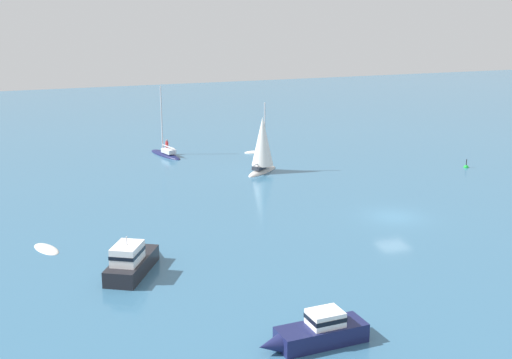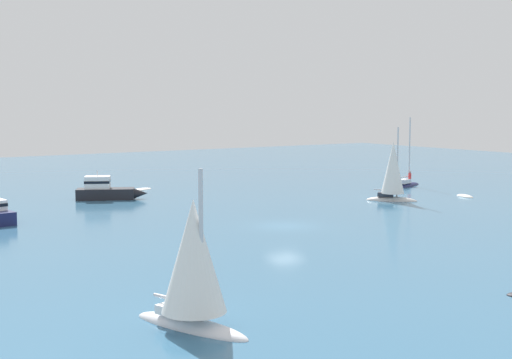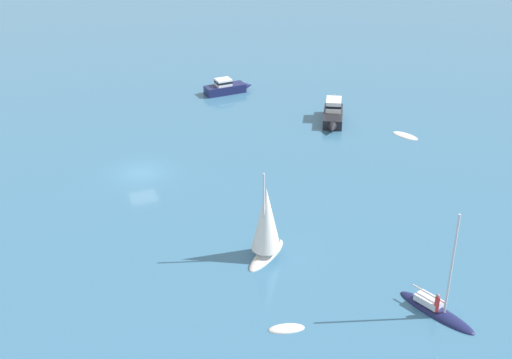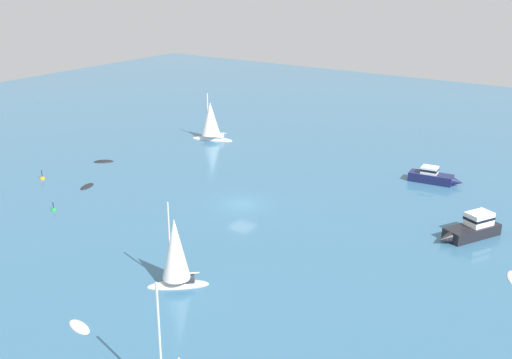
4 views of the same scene
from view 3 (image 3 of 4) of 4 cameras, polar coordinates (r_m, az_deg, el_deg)
The scene contains 7 objects.
ground_plane at distance 62.00m, azimuth -9.62°, elevation 0.56°, with size 163.11×163.11×0.00m, color teal.
skiff at distance 42.87m, azimuth 2.57°, elevation -12.45°, with size 2.43×1.41×0.46m.
sloop at distance 48.04m, azimuth 0.87°, elevation -3.91°, with size 4.38×4.03×7.28m.
motor_cruiser at distance 72.49m, azimuth 6.50°, elevation 5.50°, with size 4.39×6.55×2.76m.
powerboat at distance 80.52m, azimuth -2.46°, elevation 7.75°, with size 6.01×2.21×1.80m.
skiff_1 at distance 70.42m, azimuth 12.44°, elevation 3.61°, with size 2.30×3.16×0.32m.
yacht at distance 45.47m, azimuth 14.87°, elevation -10.57°, with size 3.16×5.80×7.88m.
Camera 3 is at (9.23, 54.92, 27.23)m, focal length 47.57 mm.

